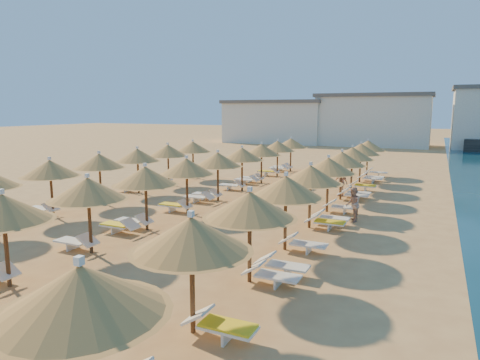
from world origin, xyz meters
The scene contains 8 objects.
ground centered at (0.00, 0.00, 0.00)m, with size 220.00×220.00×0.00m, color tan.
hotel_blocks centered at (2.70, 46.82, 3.70)m, with size 47.63×9.45×8.10m.
parasol_row_east centered at (4.11, 2.48, 2.29)m, with size 2.81×32.12×2.88m.
parasol_row_west centered at (-2.08, 2.48, 2.29)m, with size 2.81×32.12×2.88m.
parasol_row_inland centered at (-7.60, 2.48, 2.29)m, with size 2.81×19.09×2.88m.
loungers centered at (-0.63, 2.38, 0.34)m, with size 14.80×29.95×0.66m.
beachgoer_c centered at (3.90, 8.42, 0.80)m, with size 0.94×0.39×1.60m, color tan.
beachgoer_b centered at (5.63, 2.65, 0.80)m, with size 0.78×0.61×1.60m, color tan.
Camera 1 is at (8.93, -16.78, 5.08)m, focal length 32.00 mm.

